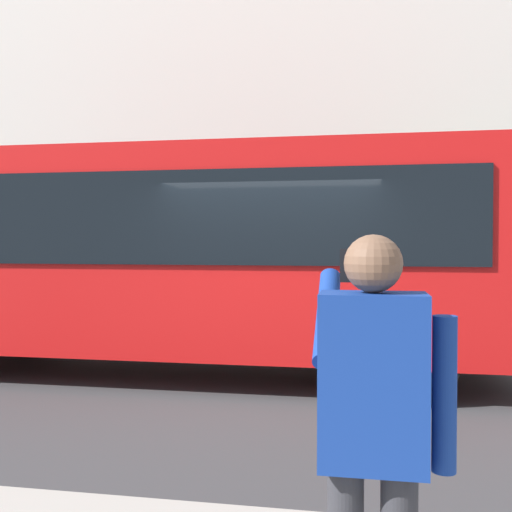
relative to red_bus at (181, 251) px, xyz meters
name	(u,v)px	position (x,y,z in m)	size (l,w,h in m)	color
ground_plane	(275,390)	(-1.42, 0.75, -1.68)	(60.00, 60.00, 0.00)	#38383A
building_facade_far	(319,62)	(-1.44, -6.05, 4.30)	(28.00, 1.55, 12.00)	beige
red_bus	(181,251)	(0.00, 0.00, 0.00)	(9.05, 2.54, 3.08)	red
pedestrian_photographer	(374,422)	(-2.52, 5.62, -0.54)	(0.53, 0.52, 1.70)	#2D2D33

